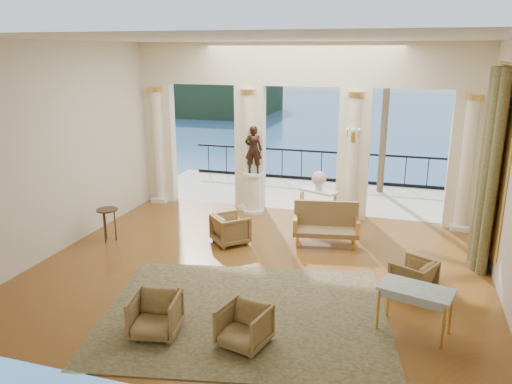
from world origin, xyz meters
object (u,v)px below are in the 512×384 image
(armchair_b, at_px, (244,324))
(side_table, at_px, (107,214))
(statue, at_px, (253,150))
(armchair_d, at_px, (230,228))
(armchair_a, at_px, (155,313))
(pedestal, at_px, (253,193))
(armchair_c, at_px, (413,275))
(game_table, at_px, (416,293))
(console_table, at_px, (318,196))
(settee, at_px, (326,224))

(armchair_b, bearing_deg, side_table, 157.58)
(statue, bearing_deg, armchair_d, 88.37)
(armchair_a, bearing_deg, pedestal, 83.08)
(armchair_d, height_order, statue, statue)
(armchair_a, relative_size, statue, 0.58)
(armchair_a, relative_size, armchair_d, 0.98)
(armchair_b, relative_size, statue, 0.55)
(armchair_c, height_order, game_table, game_table)
(console_table, bearing_deg, pedestal, -168.71)
(armchair_c, distance_m, statue, 5.75)
(armchair_a, xyz_separation_m, side_table, (-2.93, 3.26, 0.30))
(settee, distance_m, pedestal, 2.87)
(armchair_c, relative_size, game_table, 0.58)
(armchair_c, xyz_separation_m, game_table, (0.01, -1.35, 0.32))
(armchair_d, bearing_deg, side_table, 59.10)
(armchair_d, relative_size, pedestal, 0.69)
(armchair_a, relative_size, pedestal, 0.68)
(armchair_a, relative_size, console_table, 0.73)
(settee, xyz_separation_m, console_table, (-0.41, 1.30, 0.26))
(armchair_a, distance_m, armchair_c, 4.64)
(armchair_d, relative_size, statue, 0.59)
(statue, height_order, side_table, statue)
(statue, bearing_deg, armchair_b, 100.04)
(settee, xyz_separation_m, side_table, (-4.85, -1.29, 0.19))
(armchair_a, xyz_separation_m, armchair_b, (1.41, 0.12, -0.02))
(armchair_b, xyz_separation_m, console_table, (0.10, 5.73, 0.39))
(pedestal, distance_m, console_table, 1.93)
(statue, bearing_deg, console_table, 160.53)
(pedestal, bearing_deg, armchair_a, -86.83)
(armchair_a, bearing_deg, statue, 83.08)
(settee, bearing_deg, armchair_b, -106.65)
(armchair_d, bearing_deg, settee, -118.97)
(armchair_a, distance_m, console_table, 6.05)
(settee, xyz_separation_m, pedestal, (-2.27, 1.75, 0.05))
(settee, relative_size, game_table, 1.28)
(pedestal, bearing_deg, settee, -37.67)
(armchair_b, relative_size, game_table, 0.58)
(armchair_a, distance_m, game_table, 4.06)
(armchair_c, bearing_deg, settee, -108.22)
(side_table, bearing_deg, statue, 49.64)
(settee, relative_size, statue, 1.22)
(armchair_c, bearing_deg, console_table, -117.21)
(armchair_c, bearing_deg, game_table, 27.70)
(armchair_a, height_order, statue, statue)
(statue, distance_m, side_table, 4.13)
(side_table, bearing_deg, pedestal, 49.64)
(armchair_a, distance_m, armchair_d, 3.95)
(statue, bearing_deg, game_table, 123.95)
(armchair_b, bearing_deg, statue, 119.35)
(armchair_a, height_order, armchair_c, armchair_a)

